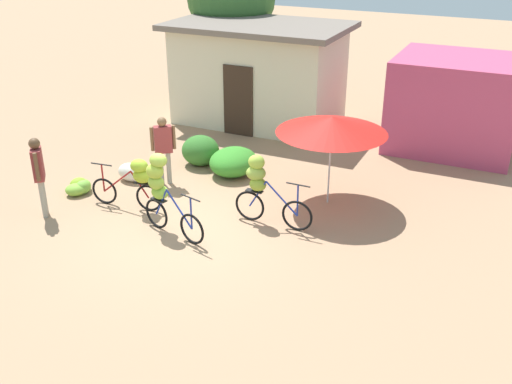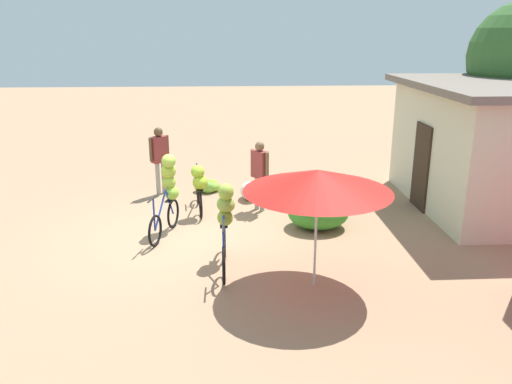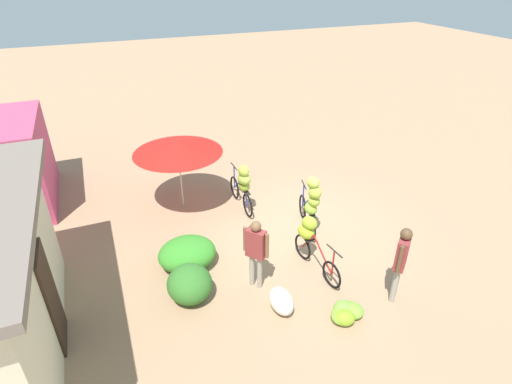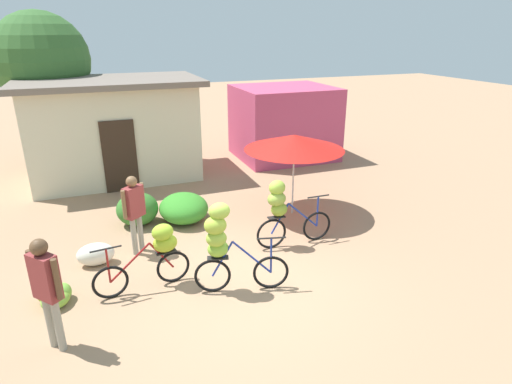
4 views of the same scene
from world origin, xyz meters
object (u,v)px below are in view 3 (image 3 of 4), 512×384
Objects in this scene: market_umbrella at (177,146)px; person_bystander at (401,257)px; banana_pile_on_ground at (345,313)px; person_vendor at (256,248)px; bicycle_near_pile at (311,202)px; bicycle_center_loaded at (243,184)px; bicycle_leftmost at (311,239)px; produce_sack at (281,301)px.

market_umbrella reaches higher than person_bystander.
banana_pile_on_ground is 0.52× the size of person_vendor.
bicycle_near_pile is 2.01m from bicycle_center_loaded.
bicycle_center_loaded is 4.46m from banana_pile_on_ground.
bicycle_near_pile is 2.71m from person_bystander.
person_bystander is at bearing -146.34° from bicycle_leftmost.
banana_pile_on_ground is 1.53m from person_bystander.
bicycle_near_pile is at bearing -57.74° from person_vendor.
bicycle_center_loaded is 2.44× the size of produce_sack.
banana_pile_on_ground is (-1.71, 0.14, -0.57)m from bicycle_leftmost.
banana_pile_on_ground is 1.23× the size of produce_sack.
banana_pile_on_ground is at bearing -140.33° from person_vendor.
banana_pile_on_ground is (-2.75, 0.72, -0.80)m from bicycle_near_pile.
person_vendor is (-2.87, 0.79, 0.17)m from bicycle_center_loaded.
person_bystander is (-5.21, -3.14, -0.74)m from market_umbrella.
person_bystander is at bearing -148.93° from market_umbrella.
person_bystander reaches higher than person_vendor.
bicycle_near_pile is 2.81m from produce_sack.
market_umbrella is 1.44× the size of bicycle_near_pile.
person_vendor is 2.84m from person_bystander.
person_bystander reaches higher than bicycle_center_loaded.
produce_sack is at bearing 75.31° from person_bystander.
market_umbrella is 1.44× the size of person_vendor.
person_vendor is at bearing 60.10° from person_bystander.
produce_sack is 1.16m from person_vendor.
market_umbrella is at bearing 19.97° from banana_pile_on_ground.
bicycle_center_loaded is 1.04× the size of person_vendor.
person_bystander reaches higher than bicycle_near_pile.
person_vendor is (0.82, 0.21, 0.78)m from produce_sack.
bicycle_leftmost is 0.97× the size of person_bystander.
bicycle_center_loaded is at bearing 21.28° from person_bystander.
produce_sack is at bearing 139.56° from bicycle_near_pile.
bicycle_center_loaded reaches higher than produce_sack.
bicycle_center_loaded is 4.60m from person_bystander.
bicycle_leftmost is 1.64m from produce_sack.
market_umbrella is 3.93m from person_vendor.
banana_pile_on_ground is 2.14m from person_vendor.
market_umbrella is 4.29m from bicycle_leftmost.
bicycle_center_loaded reaches higher than bicycle_leftmost.
person_vendor reaches higher than banana_pile_on_ground.
banana_pile_on_ground is at bearing -123.26° from produce_sack.
produce_sack reaches higher than banana_pile_on_ground.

